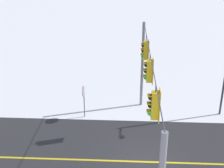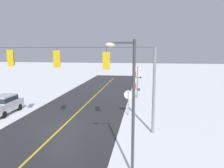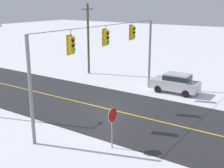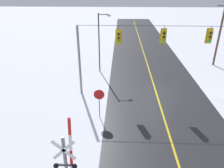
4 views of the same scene
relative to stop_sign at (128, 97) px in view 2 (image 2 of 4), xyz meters
name	(u,v)px [view 2 (image 2 of 4)]	position (x,y,z in m)	size (l,w,h in m)	color
ground_plane	(62,128)	(4.92, 3.97, -1.71)	(160.00, 160.00, 0.00)	white
signal_span	(59,73)	(4.97, 3.96, 2.55)	(14.20, 0.47, 6.22)	gray
stop_sign	(128,97)	(0.00, 0.00, 0.00)	(0.80, 0.09, 2.35)	gray
railroad_crossing	(137,80)	(-0.60, -7.30, 0.59)	(0.98, 0.31, 4.88)	gray
parked_car_silver	(4,104)	(11.70, 1.18, -0.76)	(1.89, 4.23, 1.74)	#B7BABF
streetlamp_near	(129,96)	(-0.67, 9.46, 2.20)	(1.39, 0.28, 6.50)	#38383D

